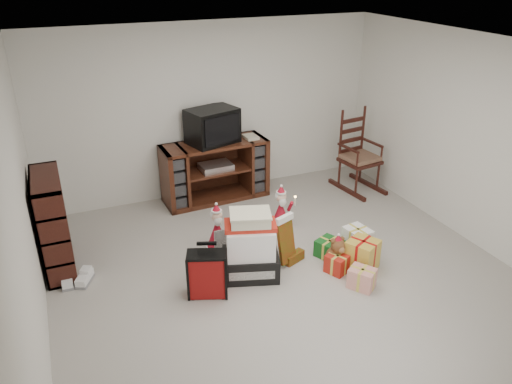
# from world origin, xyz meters

# --- Properties ---
(room) EXTENTS (5.01, 5.01, 2.51)m
(room) POSITION_xyz_m (0.00, 0.00, 1.25)
(room) COLOR #B1ABA2
(room) RESTS_ON ground
(tv_stand) EXTENTS (1.54, 0.61, 0.87)m
(tv_stand) POSITION_xyz_m (-0.06, 2.20, 0.44)
(tv_stand) COLOR #4C2515
(tv_stand) RESTS_ON floor
(bookshelf) EXTENTS (0.31, 0.93, 1.13)m
(bookshelf) POSITION_xyz_m (-2.32, 1.19, 0.54)
(bookshelf) COLOR #39160F
(bookshelf) RESTS_ON floor
(rocking_chair) EXTENTS (0.62, 0.91, 1.28)m
(rocking_chair) POSITION_xyz_m (2.06, 1.72, 0.44)
(rocking_chair) COLOR #39160F
(rocking_chair) RESTS_ON floor
(gift_pile) EXTENTS (0.73, 0.62, 0.78)m
(gift_pile) POSITION_xyz_m (-0.35, 0.16, 0.34)
(gift_pile) COLOR black
(gift_pile) RESTS_ON floor
(red_suitcase) EXTENTS (0.44, 0.33, 0.60)m
(red_suitcase) POSITION_xyz_m (-0.90, 0.00, 0.26)
(red_suitcase) COLOR maroon
(red_suitcase) RESTS_ON floor
(stocking) EXTENTS (0.32, 0.23, 0.64)m
(stocking) POSITION_xyz_m (0.12, 0.21, 0.32)
(stocking) COLOR #0B660D
(stocking) RESTS_ON floor
(teddy_bear) EXTENTS (0.26, 0.23, 0.38)m
(teddy_bear) POSITION_xyz_m (0.63, -0.07, 0.17)
(teddy_bear) COLOR brown
(teddy_bear) RESTS_ON floor
(santa_figurine) EXTENTS (0.30, 0.29, 0.62)m
(santa_figurine) POSITION_xyz_m (0.42, 1.00, 0.24)
(santa_figurine) COLOR #A81224
(santa_figurine) RESTS_ON floor
(mrs_claus_figurine) EXTENTS (0.30, 0.28, 0.61)m
(mrs_claus_figurine) POSITION_xyz_m (-0.50, 0.84, 0.24)
(mrs_claus_figurine) COLOR #A81224
(mrs_claus_figurine) RESTS_ON floor
(sneaker_pair) EXTENTS (0.37, 0.31, 0.10)m
(sneaker_pair) POSITION_xyz_m (-2.18, 0.76, 0.05)
(sneaker_pair) COLOR white
(sneaker_pair) RESTS_ON floor
(gift_cluster) EXTENTS (0.80, 0.90, 0.27)m
(gift_cluster) POSITION_xyz_m (0.73, -0.13, 0.14)
(gift_cluster) COLOR #B02114
(gift_cluster) RESTS_ON floor
(crt_television) EXTENTS (0.77, 0.65, 0.49)m
(crt_television) POSITION_xyz_m (-0.08, 2.21, 1.11)
(crt_television) COLOR black
(crt_television) RESTS_ON tv_stand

